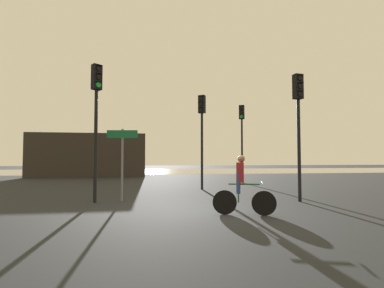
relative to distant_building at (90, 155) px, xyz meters
The scene contains 9 objects.
ground_plane 19.84m from the distant_building, 71.05° to the right, with size 120.00×120.00×0.00m, color black.
water_strip 12.02m from the distant_building, 57.31° to the left, with size 80.00×16.00×0.01m, color gray.
distant_building is the anchor object (origin of this frame).
traffic_light_near_left 16.76m from the distant_building, 79.38° to the right, with size 0.41×0.42×4.86m.
traffic_light_far_right 14.13m from the distant_building, 38.98° to the right, with size 0.40×0.42×4.98m.
traffic_light_center 14.77m from the distant_building, 58.92° to the right, with size 0.40×0.42×4.71m.
traffic_light_near_right 20.13m from the distant_building, 59.31° to the right, with size 0.35×0.37×4.58m.
direction_sign_post 16.71m from the distant_building, 76.24° to the right, with size 1.09×0.18×2.60m.
cyclist 20.80m from the distant_building, 69.13° to the right, with size 1.64×0.66×1.62m.
Camera 1 is at (-1.59, -8.59, 1.52)m, focal length 28.00 mm.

